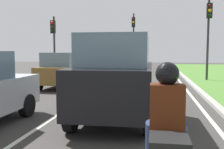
{
  "coord_description": "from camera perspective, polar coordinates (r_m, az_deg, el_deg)",
  "views": [
    {
      "loc": [
        2.09,
        1.42,
        1.87
      ],
      "look_at": [
        0.89,
        8.74,
        1.2
      ],
      "focal_mm": 42.31,
      "sensor_mm": 36.0,
      "label": 1
    }
  ],
  "objects": [
    {
      "name": "ground_plane",
      "position": [
        12.89,
        -0.16,
        -3.18
      ],
      "size": [
        60.0,
        60.0,
        0.0
      ],
      "primitive_type": "plane",
      "color": "#383533"
    },
    {
      "name": "lane_line_center",
      "position": [
        13.02,
        -3.21,
        -3.09
      ],
      "size": [
        0.12,
        32.0,
        0.01
      ],
      "primitive_type": "cube",
      "color": "silver",
      "rests_on": "ground"
    },
    {
      "name": "lane_line_right_edge",
      "position": [
        12.81,
        15.96,
        -3.42
      ],
      "size": [
        0.12,
        32.0,
        0.01
      ],
      "primitive_type": "cube",
      "color": "silver",
      "rests_on": "ground"
    },
    {
      "name": "curb_right",
      "position": [
        12.87,
        18.18,
        -3.18
      ],
      "size": [
        0.24,
        48.0,
        0.12
      ],
      "primitive_type": "cube",
      "color": "#9E9B93",
      "rests_on": "ground"
    },
    {
      "name": "car_suv_ahead",
      "position": [
        7.33,
        1.12,
        -0.35
      ],
      "size": [
        2.01,
        4.52,
        2.28
      ],
      "rotation": [
        0.0,
        0.0,
        0.01
      ],
      "color": "black",
      "rests_on": "ground"
    },
    {
      "name": "car_hatchback_far",
      "position": [
        13.72,
        -10.55,
        0.95
      ],
      "size": [
        1.81,
        3.74,
        1.78
      ],
      "rotation": [
        0.0,
        0.0,
        -0.02
      ],
      "color": "brown",
      "rests_on": "ground"
    },
    {
      "name": "rider_person",
      "position": [
        3.24,
        11.75,
        -7.09
      ],
      "size": [
        0.5,
        0.4,
        1.16
      ],
      "rotation": [
        0.0,
        0.0,
        0.01
      ],
      "color": "#4C1E0C",
      "rests_on": "ground"
    },
    {
      "name": "traffic_light_near_right",
      "position": [
        17.35,
        20.16,
        9.8
      ],
      "size": [
        0.32,
        0.5,
        5.01
      ],
      "color": "#2D2D2D",
      "rests_on": "ground"
    },
    {
      "name": "traffic_light_overhead_left",
      "position": [
        19.47,
        -12.52,
        8.04
      ],
      "size": [
        0.32,
        0.5,
        4.31
      ],
      "color": "#2D2D2D",
      "rests_on": "ground"
    },
    {
      "name": "traffic_light_far_median",
      "position": [
        24.89,
        4.66,
        8.95
      ],
      "size": [
        0.32,
        0.5,
        5.32
      ],
      "color": "#2D2D2D",
      "rests_on": "ground"
    }
  ]
}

